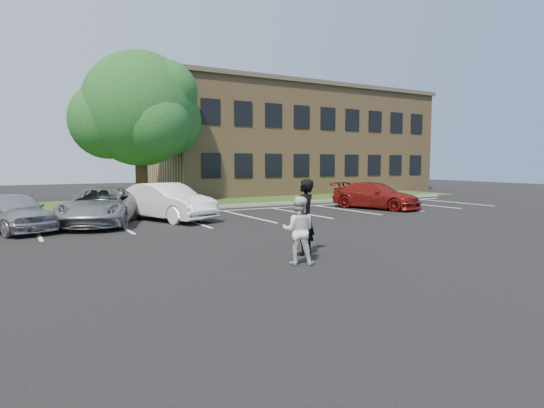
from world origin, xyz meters
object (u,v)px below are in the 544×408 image
object	(u,v)px
man_black_suit	(304,217)
man_white_shirt	(299,230)
car_silver_minivan	(101,206)
car_red_compact	(376,196)
car_silver_west	(14,212)
office_building	(291,141)
car_white_sedan	(167,202)
tree	(141,112)

from	to	relation	value
man_black_suit	man_white_shirt	world-z (taller)	man_black_suit
car_silver_minivan	car_red_compact	xyz separation A→B (m)	(13.51, -0.76, -0.04)
car_silver_west	car_silver_minivan	world-z (taller)	car_silver_minivan
man_black_suit	car_silver_west	world-z (taller)	man_black_suit
office_building	man_black_suit	world-z (taller)	office_building
car_white_sedan	car_red_compact	xyz separation A→B (m)	(10.89, -0.82, -0.09)
office_building	man_black_suit	size ratio (longest dim) A/B	11.27
tree	man_white_shirt	xyz separation A→B (m)	(-0.96, -18.15, -4.54)
office_building	man_white_shirt	bearing A→B (deg)	-122.11
office_building	car_white_sedan	xyz separation A→B (m)	(-14.71, -13.45, -3.38)
office_building	tree	bearing A→B (deg)	-159.92
office_building	man_black_suit	bearing A→B (deg)	-121.71
office_building	car_silver_west	size ratio (longest dim) A/B	5.48
office_building	tree	distance (m)	14.45
man_black_suit	car_white_sedan	bearing A→B (deg)	-110.52
car_white_sedan	man_black_suit	bearing A→B (deg)	-105.05
office_building	car_silver_minivan	bearing A→B (deg)	-142.05
man_black_suit	car_silver_minivan	distance (m)	9.43
tree	car_white_sedan	distance (m)	9.74
man_black_suit	car_silver_minivan	bearing A→B (deg)	-94.45
tree	car_silver_west	world-z (taller)	tree
man_white_shirt	car_silver_minivan	xyz separation A→B (m)	(-2.84, 9.58, -0.09)
car_silver_west	man_white_shirt	bearing A→B (deg)	-77.18
man_black_suit	car_red_compact	distance (m)	12.71
man_black_suit	car_white_sedan	xyz separation A→B (m)	(-0.98, 8.77, -0.22)
car_silver_west	car_silver_minivan	distance (m)	2.97
tree	car_red_compact	xyz separation A→B (m)	(9.71, -9.33, -4.67)
car_red_compact	car_silver_west	bearing A→B (deg)	159.76
man_black_suit	car_silver_west	bearing A→B (deg)	-78.88
office_building	tree	xyz separation A→B (m)	(-13.52, -4.94, 1.19)
tree	car_white_sedan	bearing A→B (deg)	-97.91
tree	car_red_compact	world-z (taller)	tree
man_white_shirt	car_silver_minivan	bearing A→B (deg)	-37.72
car_white_sedan	car_silver_west	bearing A→B (deg)	162.58
tree	car_silver_west	bearing A→B (deg)	-127.19
man_black_suit	car_silver_west	distance (m)	10.64
man_black_suit	man_white_shirt	xyz separation A→B (m)	(-0.76, -0.87, -0.18)
man_white_shirt	car_red_compact	distance (m)	13.85
office_building	man_white_shirt	distance (m)	27.47
man_black_suit	car_red_compact	size ratio (longest dim) A/B	0.42
car_silver_minivan	car_white_sedan	distance (m)	2.62
tree	car_silver_minivan	size ratio (longest dim) A/B	1.70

